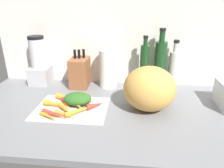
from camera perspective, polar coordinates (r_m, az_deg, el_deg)
name	(u,v)px	position (r cm, az deg, el deg)	size (l,w,h in cm)	color
ground_plane	(122,111)	(110.56, 2.85, -7.44)	(170.00, 80.00, 3.00)	slate
wall_back	(126,38)	(136.49, 4.00, 12.43)	(170.00, 3.00, 60.00)	silver
cutting_board	(72,108)	(111.40, -11.04, -6.51)	(37.23, 28.01, 0.80)	beige
carrot_0	(66,98)	(117.65, -12.44, -3.88)	(3.26, 3.26, 13.88)	orange
carrot_1	(77,102)	(114.14, -9.66, -4.77)	(2.35, 2.35, 13.32)	red
carrot_2	(57,104)	(112.63, -14.82, -5.44)	(2.99, 2.99, 15.61)	orange
carrot_3	(83,102)	(112.87, -8.01, -5.06)	(2.09, 2.09, 13.14)	#B2264C
carrot_4	(75,104)	(110.85, -10.25, -5.40)	(3.26, 3.26, 16.30)	orange
carrot_5	(73,97)	(119.09, -10.64, -3.52)	(2.81, 2.81, 11.84)	#B2264C
carrot_6	(49,116)	(103.63, -16.93, -8.52)	(2.19, 2.19, 12.02)	orange
carrot_7	(77,98)	(118.14, -9.72, -3.82)	(2.25, 2.25, 16.30)	#B2264C
carrot_8	(81,110)	(105.32, -8.46, -7.07)	(2.56, 2.56, 17.51)	orange
carrot_9	(65,109)	(107.11, -12.67, -6.76)	(2.92, 2.92, 12.69)	orange
carrot_10	(55,114)	(103.85, -15.37, -7.98)	(3.08, 3.08, 13.94)	red
carrot_11	(96,105)	(108.55, -4.49, -5.78)	(3.07, 3.07, 10.23)	red
carrot_12	(66,115)	(102.91, -12.64, -8.22)	(2.36, 2.36, 12.06)	orange
carrot_greens_pile	(78,99)	(112.54, -9.46, -4.03)	(14.92, 11.48, 6.31)	#2D6023
winter_squash	(149,88)	(106.81, 10.24, -1.20)	(26.50, 26.16, 22.71)	gold
knife_block	(80,72)	(135.81, -8.79, 3.21)	(11.12, 15.68, 24.13)	brown
blender_appliance	(39,64)	(144.88, -19.41, 5.20)	(12.96, 12.96, 32.02)	#B2B2B7
paper_towel_roll	(108,69)	(132.86, -1.02, 4.24)	(11.48, 11.48, 24.21)	white
bottle_0	(144,66)	(130.56, 8.79, 4.82)	(5.48, 5.48, 33.48)	#19421E
bottle_1	(160,64)	(132.24, 12.98, 5.33)	(7.31, 7.31, 37.74)	#19421E
bottle_2	(173,69)	(135.36, 16.52, 3.97)	(6.35, 6.35, 30.92)	silver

